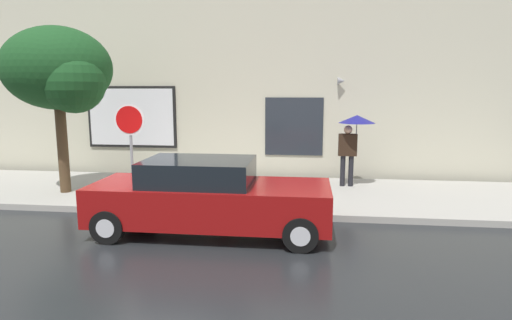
{
  "coord_description": "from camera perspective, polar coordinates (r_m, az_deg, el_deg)",
  "views": [
    {
      "loc": [
        3.09,
        -8.11,
        2.86
      ],
      "look_at": [
        1.88,
        1.8,
        1.2
      ],
      "focal_mm": 30.04,
      "sensor_mm": 36.0,
      "label": 1
    }
  ],
  "objects": [
    {
      "name": "parked_car",
      "position": [
        8.57,
        -6.33,
        -4.97
      ],
      "size": [
        4.68,
        1.82,
        1.5
      ],
      "color": "maroon",
      "rests_on": "ground"
    },
    {
      "name": "building_facade",
      "position": [
        13.97,
        -6.05,
        11.95
      ],
      "size": [
        20.0,
        0.67,
        7.0
      ],
      "color": "beige",
      "rests_on": "ground"
    },
    {
      "name": "sidewalk",
      "position": [
        11.86,
        -8.38,
        -4.24
      ],
      "size": [
        20.0,
        4.0,
        0.15
      ],
      "primitive_type": "cube",
      "color": "#A3A099",
      "rests_on": "ground"
    },
    {
      "name": "fire_hydrant",
      "position": [
        10.7,
        -4.34,
        -3.31
      ],
      "size": [
        0.3,
        0.44,
        0.73
      ],
      "color": "red",
      "rests_on": "sidewalk"
    },
    {
      "name": "pedestrian_with_umbrella",
      "position": [
        12.17,
        12.88,
        3.9
      ],
      "size": [
        1.0,
        1.0,
        2.0
      ],
      "color": "black",
      "rests_on": "sidewalk"
    },
    {
      "name": "ground_plane",
      "position": [
        9.13,
        -13.38,
        -9.07
      ],
      "size": [
        60.0,
        60.0,
        0.0
      ],
      "primitive_type": "plane",
      "color": "black"
    },
    {
      "name": "stop_sign",
      "position": [
        10.83,
        -16.42,
        3.52
      ],
      "size": [
        0.76,
        0.1,
        2.36
      ],
      "color": "gray",
      "rests_on": "sidewalk"
    },
    {
      "name": "street_tree",
      "position": [
        12.11,
        -24.62,
        10.63
      ],
      "size": [
        2.81,
        2.38,
        4.28
      ],
      "color": "#4C3823",
      "rests_on": "sidewalk"
    }
  ]
}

